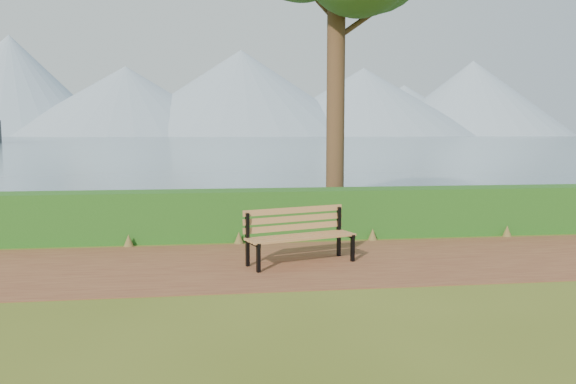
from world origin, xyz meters
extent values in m
plane|color=#4A5819|center=(0.00, 0.00, 0.00)|extent=(140.00, 140.00, 0.00)
cube|color=brown|center=(0.00, 0.30, 0.01)|extent=(40.00, 3.40, 0.01)
cube|color=#174814|center=(0.00, 2.60, 0.50)|extent=(32.00, 0.85, 1.00)
cube|color=#475D73|center=(0.00, 260.00, 0.01)|extent=(700.00, 510.00, 0.00)
cone|color=#7B90A4|center=(-140.00, 410.00, 35.00)|extent=(140.00, 140.00, 70.00)
cone|color=#7B90A4|center=(-60.00, 395.00, 24.00)|extent=(160.00, 160.00, 48.00)
cone|color=#7B90A4|center=(20.00, 405.00, 31.00)|extent=(190.00, 190.00, 62.00)
cone|color=#7B90A4|center=(110.00, 400.00, 25.00)|extent=(170.00, 170.00, 50.00)
cone|color=#7B90A4|center=(200.00, 410.00, 29.00)|extent=(150.00, 150.00, 58.00)
cone|color=#7B90A4|center=(-10.00, 430.00, 17.50)|extent=(120.00, 120.00, 35.00)
cone|color=#7B90A4|center=(150.00, 425.00, 20.00)|extent=(130.00, 130.00, 40.00)
cube|color=black|center=(-0.91, -0.29, 0.23)|extent=(0.07, 0.07, 0.46)
cube|color=black|center=(-1.05, 0.14, 0.44)|extent=(0.07, 0.07, 0.88)
cube|color=black|center=(-0.98, -0.08, 0.43)|extent=(0.22, 0.52, 0.05)
cube|color=black|center=(0.73, 0.25, 0.23)|extent=(0.07, 0.07, 0.46)
cube|color=black|center=(0.59, 0.68, 0.44)|extent=(0.07, 0.07, 0.88)
cube|color=black|center=(0.66, 0.46, 0.43)|extent=(0.22, 0.52, 0.05)
cube|color=#96603A|center=(-0.10, 0.01, 0.46)|extent=(1.78, 0.66, 0.04)
cube|color=#96603A|center=(-0.14, 0.13, 0.46)|extent=(1.78, 0.66, 0.04)
cube|color=#96603A|center=(-0.18, 0.25, 0.46)|extent=(1.78, 0.66, 0.04)
cube|color=#96603A|center=(-0.22, 0.38, 0.46)|extent=(1.78, 0.66, 0.04)
cube|color=#96603A|center=(-0.24, 0.44, 0.58)|extent=(1.76, 0.62, 0.11)
cube|color=#96603A|center=(-0.24, 0.44, 0.73)|extent=(1.76, 0.62, 0.11)
cube|color=#96603A|center=(-0.24, 0.44, 0.87)|extent=(1.76, 0.62, 0.11)
cylinder|color=#3E2619|center=(1.31, 4.33, 3.84)|extent=(0.43, 0.43, 7.69)
cylinder|color=#3E2619|center=(1.80, 4.33, 4.70)|extent=(1.12, 0.13, 0.84)
cylinder|color=#3E2619|center=(0.89, 4.43, 5.23)|extent=(0.87, 0.40, 0.77)
camera|label=1|loc=(-1.59, -8.80, 2.16)|focal=35.00mm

